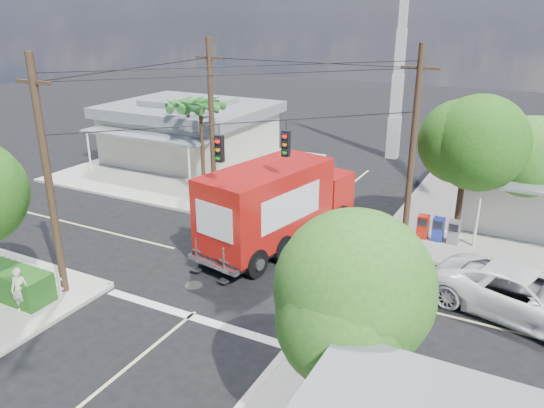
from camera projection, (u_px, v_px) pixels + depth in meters
The scene contains 17 objects.
ground at pixel (250, 267), 22.45m from camera, with size 120.00×120.00×0.00m, color black.
sidewalk_ne at pixel (544, 224), 26.73m from camera, with size 14.12×14.12×0.14m.
sidewalk_nw at pixel (191, 167), 36.19m from camera, with size 14.12×14.12×0.14m.
road_markings at pixel (232, 282), 21.23m from camera, with size 32.00×32.00×0.01m.
building_nw at pixel (190, 130), 37.25m from camera, with size 10.80×10.20×4.30m.
radio_tower at pixel (398, 79), 36.87m from camera, with size 0.80×0.80×17.00m.
tree_ne_front at pixel (467, 142), 23.27m from camera, with size 4.21×4.14×6.66m.
tree_ne_back at pixel (533, 151), 24.16m from camera, with size 3.77×3.66×5.82m.
tree_se at pixel (357, 304), 11.98m from camera, with size 3.67×3.54×5.62m.
palm_nw_front at pixel (200, 106), 30.18m from camera, with size 3.01×3.08×5.59m.
palm_nw_back at pixel (188, 106), 32.43m from camera, with size 3.01×3.08×5.19m.
utility_poles at pixel (235, 147), 22.84m from camera, with size 12.00×10.68×9.00m.
picket_fence at pixel (9, 267), 20.96m from camera, with size 5.94×0.06×1.00m.
vending_boxes at pixel (438, 229), 24.53m from camera, with size 1.90×0.50×1.10m.
delivery_truck at pixel (278, 204), 23.95m from camera, with size 4.38×9.30×3.88m.
parked_car at pixel (524, 296), 18.55m from camera, with size 2.86×6.21×1.72m, color silver.
pedestrian at pixel (20, 290), 18.66m from camera, with size 0.61×0.40×1.68m, color beige.
Camera 1 is at (10.16, -17.38, 10.33)m, focal length 35.00 mm.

